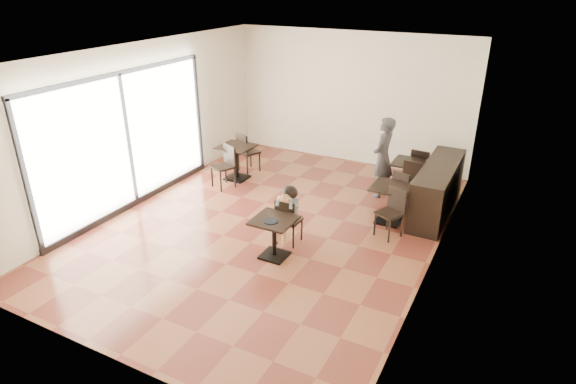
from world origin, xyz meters
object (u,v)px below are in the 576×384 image
Objects in this scene: chair_back_b at (408,185)px; child_table at (274,238)px; chair_left_a at (249,152)px; chair_left_b at (223,167)px; child at (289,215)px; chair_mid_a at (405,191)px; child_chair at (289,220)px; chair_back_a at (421,168)px; adult_patron at (383,158)px; cafe_table_mid at (390,204)px; cafe_table_left at (236,163)px; cafe_table_back at (409,178)px; chair_mid_b at (389,214)px.

child_table is at bearing -111.49° from chair_back_b.
chair_left_a reaches higher than child_table.
child is at bearing -8.91° from chair_left_b.
child_table is 0.79× the size of chair_mid_a.
child_chair is 2.86m from chair_left_b.
chair_left_a reaches higher than chair_back_a.
adult_patron is at bearing 42.84° from chair_left_b.
cafe_table_left is (-3.78, 0.48, 0.02)m from cafe_table_mid.
cafe_table_left is at bearing 112.69° from chair_left_b.
child_chair is 1.14× the size of cafe_table_back.
cafe_table_left is at bearing -165.95° from cafe_table_back.
chair_mid_b reaches higher than child_table.
cafe_table_left is 1.06× the size of cafe_table_back.
child is 2.84m from adult_patron.
chair_left_a is at bearing -46.86° from child_chair.
child_chair is 0.95× the size of chair_back_b.
cafe_table_left is at bearing 172.84° from cafe_table_mid.
child_table is at bearing 90.00° from child_chair.
adult_patron reaches higher than cafe_table_left.
child reaches higher than chair_back_a.
cafe_table_left is at bearing 133.14° from child_table.
chair_left_a is (-2.43, 2.60, 0.05)m from child_chair.
cafe_table_back is at bearing 119.25° from chair_mid_b.
cafe_table_mid is at bearing -89.91° from cafe_table_back.
child_chair is 2.60m from chair_mid_a.
cafe_table_back is (1.35, 3.54, 0.02)m from child_table.
child is (0.00, 0.55, 0.18)m from child_table.
cafe_table_back is 0.57m from chair_back_a.
child_chair is 3.56m from chair_left_a.
chair_mid_b is (1.50, 1.57, 0.09)m from child_table.
chair_back_a reaches higher than chair_mid_b.
cafe_table_left is 0.88× the size of chair_back_a.
cafe_table_mid is 0.78× the size of chair_left_a.
child_chair reaches higher than cafe_table_back.
chair_left_b is (-3.94, -0.62, 0.03)m from chair_mid_a.
adult_patron is 2.29× the size of cafe_table_back.
chair_back_b is (1.48, 2.44, 0.02)m from child_chair.
adult_patron is at bearing 163.73° from chair_back_b.
child is at bearing 90.00° from child_chair.
adult_patron is (0.83, 3.24, 0.51)m from child_table.
chair_left_a is at bearing 18.37° from chair_back_a.
child_chair is 0.89× the size of chair_left_b.
adult_patron is 0.77m from cafe_table_back.
child_table is 2.18m from chair_mid_b.
child reaches higher than child_chair.
chair_back_a reaches higher than child_chair.
chair_left_a is (-3.26, -0.10, -0.38)m from adult_patron.
chair_left_b is at bearing 33.79° from chair_mid_a.
child is 2.08m from cafe_table_mid.
child_table is at bearing 74.93° from chair_back_a.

